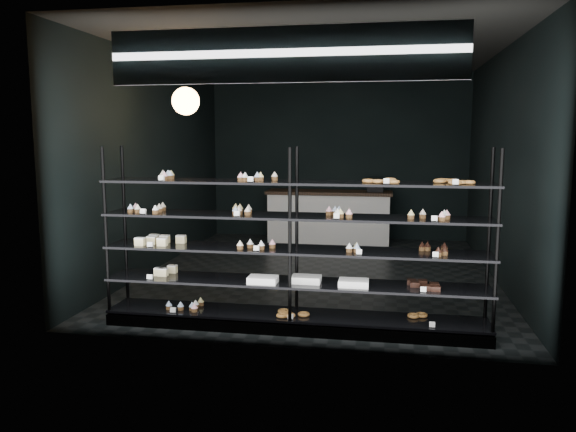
{
  "coord_description": "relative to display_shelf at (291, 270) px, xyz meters",
  "views": [
    {
      "loc": [
        0.95,
        -8.08,
        2.02
      ],
      "look_at": [
        -0.13,
        -1.9,
        1.12
      ],
      "focal_mm": 35.0,
      "sensor_mm": 36.0,
      "label": 1
    }
  ],
  "objects": [
    {
      "name": "service_counter",
      "position": [
        -0.09,
        4.95,
        -0.13
      ],
      "size": [
        2.37,
        0.65,
        1.23
      ],
      "color": "silver",
      "rests_on": "room"
    },
    {
      "name": "signage",
      "position": [
        0.01,
        -0.48,
        2.12
      ],
      "size": [
        3.3,
        0.05,
        0.5
      ],
      "color": "#100D41",
      "rests_on": "room"
    },
    {
      "name": "pendant_lamp",
      "position": [
        -1.54,
        1.19,
        1.82
      ],
      "size": [
        0.34,
        0.34,
        0.9
      ],
      "color": "black",
      "rests_on": "room"
    },
    {
      "name": "display_shelf",
      "position": [
        0.0,
        0.0,
        0.0
      ],
      "size": [
        4.0,
        0.5,
        1.91
      ],
      "color": "black",
      "rests_on": "room"
    },
    {
      "name": "room",
      "position": [
        0.01,
        2.45,
        0.97
      ],
      "size": [
        5.01,
        6.01,
        3.2
      ],
      "color": "black",
      "rests_on": "ground"
    }
  ]
}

